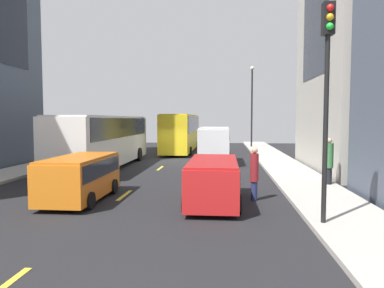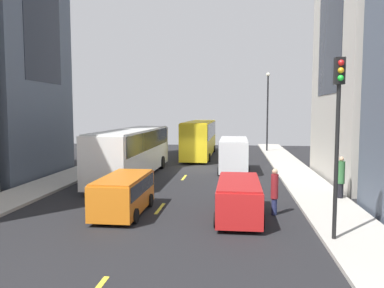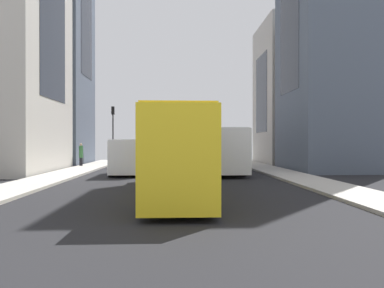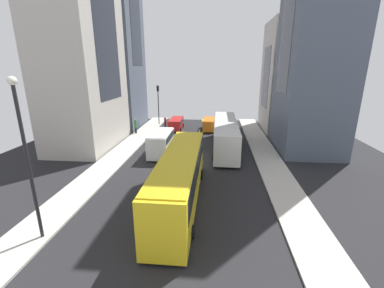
# 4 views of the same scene
# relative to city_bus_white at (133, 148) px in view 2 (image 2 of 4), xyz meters

# --- Properties ---
(ground_plane) EXTENTS (42.72, 42.72, 0.00)m
(ground_plane) POSITION_rel_city_bus_white_xyz_m (3.58, 4.29, -2.01)
(ground_plane) COLOR black
(sidewalk_west) EXTENTS (2.77, 44.00, 0.15)m
(sidewalk_west) POSITION_rel_city_bus_white_xyz_m (-4.39, 4.29, -1.93)
(sidewalk_west) COLOR #B2ADA3
(sidewalk_west) RESTS_ON ground
(sidewalk_east) EXTENTS (2.77, 44.00, 0.15)m
(sidewalk_east) POSITION_rel_city_bus_white_xyz_m (11.56, 4.29, -1.93)
(sidewalk_east) COLOR #B2ADA3
(sidewalk_east) RESTS_ON ground
(lane_stripe_1) EXTENTS (0.16, 2.00, 0.01)m
(lane_stripe_1) POSITION_rel_city_bus_white_xyz_m (3.58, -8.31, -2.00)
(lane_stripe_1) COLOR yellow
(lane_stripe_1) RESTS_ON ground
(lane_stripe_2) EXTENTS (0.16, 2.00, 0.01)m
(lane_stripe_2) POSITION_rel_city_bus_white_xyz_m (3.58, 0.09, -2.00)
(lane_stripe_2) COLOR yellow
(lane_stripe_2) RESTS_ON ground
(lane_stripe_3) EXTENTS (0.16, 2.00, 0.01)m
(lane_stripe_3) POSITION_rel_city_bus_white_xyz_m (3.58, 8.49, -2.00)
(lane_stripe_3) COLOR yellow
(lane_stripe_3) RESTS_ON ground
(lane_stripe_4) EXTENTS (0.16, 2.00, 0.01)m
(lane_stripe_4) POSITION_rel_city_bus_white_xyz_m (3.58, 16.89, -2.00)
(lane_stripe_4) COLOR yellow
(lane_stripe_4) RESTS_ON ground
(lane_stripe_5) EXTENTS (0.16, 2.00, 0.01)m
(lane_stripe_5) POSITION_rel_city_bus_white_xyz_m (3.58, 25.29, -2.00)
(lane_stripe_5) COLOR yellow
(lane_stripe_5) RESTS_ON ground
(city_bus_white) EXTENTS (2.80, 12.97, 3.35)m
(city_bus_white) POSITION_rel_city_bus_white_xyz_m (0.00, 0.00, 0.00)
(city_bus_white) COLOR silver
(city_bus_white) RESTS_ON ground
(streetcar_yellow) EXTENTS (2.70, 13.01, 3.59)m
(streetcar_yellow) POSITION_rel_city_bus_white_xyz_m (3.50, 12.65, 0.11)
(streetcar_yellow) COLOR yellow
(streetcar_yellow) RESTS_ON ground
(delivery_van_white) EXTENTS (2.25, 5.09, 2.58)m
(delivery_van_white) POSITION_rel_city_bus_white_xyz_m (6.99, 2.82, -0.50)
(delivery_van_white) COLOR white
(delivery_van_white) RESTS_ON ground
(car_red_0) EXTENTS (1.97, 4.70, 1.64)m
(car_red_0) POSITION_rel_city_bus_white_xyz_m (7.28, -9.45, -1.04)
(car_red_0) COLOR red
(car_red_0) RESTS_ON ground
(car_orange_1) EXTENTS (1.98, 4.40, 1.72)m
(car_orange_1) POSITION_rel_city_bus_white_xyz_m (2.15, -9.37, -1.00)
(car_orange_1) COLOR orange
(car_orange_1) RESTS_ON ground
(pedestrian_walking_far) EXTENTS (0.32, 0.32, 2.07)m
(pedestrian_walking_far) POSITION_rel_city_bus_white_xyz_m (8.85, -8.77, -0.90)
(pedestrian_walking_far) COLOR navy
(pedestrian_walking_far) RESTS_ON ground
(pedestrian_crossing_near) EXTENTS (0.38, 0.38, 2.14)m
(pedestrian_crossing_near) POSITION_rel_city_bus_white_xyz_m (12.51, -5.71, -0.73)
(pedestrian_crossing_near) COLOR black
(pedestrian_crossing_near) RESTS_ON ground
(traffic_light_near_corner) EXTENTS (0.32, 0.44, 6.26)m
(traffic_light_near_corner) POSITION_rel_city_bus_white_xyz_m (10.57, -12.18, 2.46)
(traffic_light_near_corner) COLOR black
(traffic_light_near_corner) RESTS_ON ground
(streetlamp_near) EXTENTS (0.44, 0.44, 8.76)m
(streetlamp_near) POSITION_rel_city_bus_white_xyz_m (10.67, 17.58, 3.37)
(streetlamp_near) COLOR black
(streetlamp_near) RESTS_ON ground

